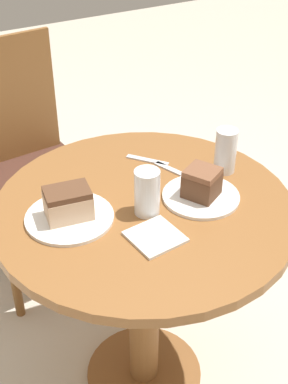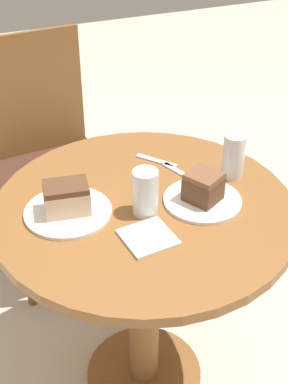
{
  "view_description": "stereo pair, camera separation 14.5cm",
  "coord_description": "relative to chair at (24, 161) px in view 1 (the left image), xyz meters",
  "views": [
    {
      "loc": [
        -0.59,
        -1.04,
        1.62
      ],
      "look_at": [
        0.0,
        0.0,
        0.79
      ],
      "focal_mm": 50.0,
      "sensor_mm": 36.0,
      "label": 1
    },
    {
      "loc": [
        -0.46,
        -1.1,
        1.62
      ],
      "look_at": [
        0.0,
        0.0,
        0.79
      ],
      "focal_mm": 50.0,
      "sensor_mm": 36.0,
      "label": 2
    }
  ],
  "objects": [
    {
      "name": "cake_slice_far",
      "position": [
        -0.11,
        -0.77,
        0.31
      ],
      "size": [
        0.13,
        0.1,
        0.08
      ],
      "rotation": [
        0.0,
        0.0,
        4.55
      ],
      "color": "beige",
      "rests_on": "plate_far"
    },
    {
      "name": "glass_lemonade",
      "position": [
        0.09,
        -0.84,
        0.32
      ],
      "size": [
        0.07,
        0.07,
        0.13
      ],
      "color": "beige",
      "rests_on": "table"
    },
    {
      "name": "table",
      "position": [
        0.1,
        -0.81,
        0.08
      ],
      "size": [
        0.84,
        0.84,
        0.75
      ],
      "color": "brown",
      "rests_on": "ground_plane"
    },
    {
      "name": "spoon",
      "position": [
        0.22,
        -0.61,
        0.26
      ],
      "size": [
        0.1,
        0.12,
        0.0
      ],
      "rotation": [
        0.0,
        0.0,
        2.24
      ],
      "color": "silver",
      "rests_on": "table"
    },
    {
      "name": "cake_slice_near",
      "position": [
        0.25,
        -0.86,
        0.31
      ],
      "size": [
        0.12,
        0.12,
        0.08
      ],
      "rotation": [
        0.0,
        0.0,
        2.07
      ],
      "color": "brown",
      "rests_on": "plate_near"
    },
    {
      "name": "plate_near",
      "position": [
        0.25,
        -0.86,
        0.26
      ],
      "size": [
        0.22,
        0.22,
        0.01
      ],
      "color": "white",
      "rests_on": "table"
    },
    {
      "name": "napkin_stack",
      "position": [
        0.05,
        -0.95,
        0.26
      ],
      "size": [
        0.14,
        0.14,
        0.01
      ],
      "rotation": [
        0.0,
        0.0,
        0.1
      ],
      "color": "silver",
      "rests_on": "table"
    },
    {
      "name": "fork",
      "position": [
        0.27,
        -0.73,
        0.26
      ],
      "size": [
        0.08,
        0.18,
        0.0
      ],
      "rotation": [
        0.0,
        0.0,
        1.91
      ],
      "color": "silver",
      "rests_on": "table"
    },
    {
      "name": "glass_water",
      "position": [
        0.4,
        -0.78,
        0.32
      ],
      "size": [
        0.06,
        0.06,
        0.14
      ],
      "color": "silver",
      "rests_on": "table"
    },
    {
      "name": "ground_plane",
      "position": [
        0.1,
        -0.81,
        -0.49
      ],
      "size": [
        8.0,
        8.0,
        0.0
      ],
      "primitive_type": "plane",
      "color": "beige"
    },
    {
      "name": "chair",
      "position": [
        0.0,
        0.0,
        0.0
      ],
      "size": [
        0.5,
        0.5,
        0.96
      ],
      "rotation": [
        0.0,
        0.0,
        0.08
      ],
      "color": "brown",
      "rests_on": "ground_plane"
    },
    {
      "name": "plate_far",
      "position": [
        -0.11,
        -0.77,
        0.26
      ],
      "size": [
        0.24,
        0.24,
        0.01
      ],
      "color": "white",
      "rests_on": "table"
    }
  ]
}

